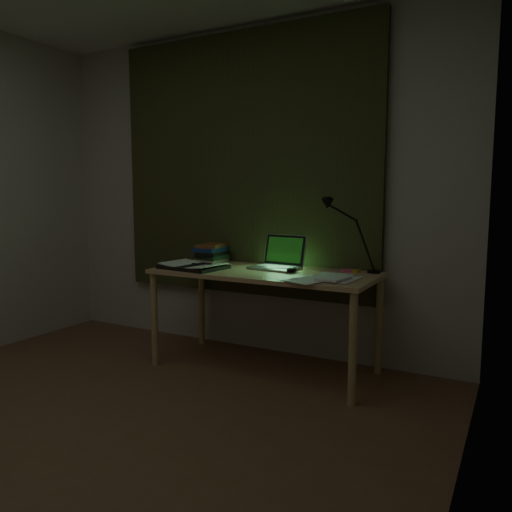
{
  "coord_description": "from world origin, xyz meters",
  "views": [
    {
      "loc": [
        1.94,
        -1.44,
        1.23
      ],
      "look_at": [
        0.38,
        1.46,
        0.82
      ],
      "focal_mm": 35.0,
      "sensor_mm": 36.0,
      "label": 1
    }
  ],
  "objects_px": {
    "desk": "(264,320)",
    "open_textbook": "(193,266)",
    "book_stack": "(211,253)",
    "desk_lamp": "(375,238)",
    "laptop": "(275,252)",
    "loose_papers": "(326,278)"
  },
  "relations": [
    {
      "from": "loose_papers",
      "to": "desk_lamp",
      "type": "relative_size",
      "value": 0.77
    },
    {
      "from": "laptop",
      "to": "book_stack",
      "type": "distance_m",
      "value": 0.6
    },
    {
      "from": "laptop",
      "to": "book_stack",
      "type": "xyz_separation_m",
      "value": [
        -0.59,
        0.09,
        -0.04
      ]
    },
    {
      "from": "laptop",
      "to": "open_textbook",
      "type": "bearing_deg",
      "value": -148.51
    },
    {
      "from": "open_textbook",
      "to": "book_stack",
      "type": "relative_size",
      "value": 1.9
    },
    {
      "from": "desk",
      "to": "open_textbook",
      "type": "height_order",
      "value": "open_textbook"
    },
    {
      "from": "desk",
      "to": "laptop",
      "type": "bearing_deg",
      "value": 75.91
    },
    {
      "from": "open_textbook",
      "to": "book_stack",
      "type": "xyz_separation_m",
      "value": [
        -0.07,
        0.34,
        0.06
      ]
    },
    {
      "from": "open_textbook",
      "to": "book_stack",
      "type": "height_order",
      "value": "book_stack"
    },
    {
      "from": "open_textbook",
      "to": "book_stack",
      "type": "distance_m",
      "value": 0.35
    },
    {
      "from": "desk",
      "to": "book_stack",
      "type": "distance_m",
      "value": 0.73
    },
    {
      "from": "open_textbook",
      "to": "loose_papers",
      "type": "bearing_deg",
      "value": 8.2
    },
    {
      "from": "desk",
      "to": "laptop",
      "type": "xyz_separation_m",
      "value": [
        0.03,
        0.11,
        0.47
      ]
    },
    {
      "from": "laptop",
      "to": "loose_papers",
      "type": "height_order",
      "value": "laptop"
    },
    {
      "from": "loose_papers",
      "to": "desk_lamp",
      "type": "bearing_deg",
      "value": 63.75
    },
    {
      "from": "desk_lamp",
      "to": "desk",
      "type": "bearing_deg",
      "value": -146.79
    },
    {
      "from": "loose_papers",
      "to": "desk_lamp",
      "type": "distance_m",
      "value": 0.5
    },
    {
      "from": "book_stack",
      "to": "desk_lamp",
      "type": "relative_size",
      "value": 0.48
    },
    {
      "from": "laptop",
      "to": "open_textbook",
      "type": "distance_m",
      "value": 0.59
    },
    {
      "from": "desk",
      "to": "open_textbook",
      "type": "xyz_separation_m",
      "value": [
        -0.5,
        -0.14,
        0.37
      ]
    },
    {
      "from": "laptop",
      "to": "desk_lamp",
      "type": "bearing_deg",
      "value": 19.16
    },
    {
      "from": "open_textbook",
      "to": "book_stack",
      "type": "bearing_deg",
      "value": 108.42
    }
  ]
}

